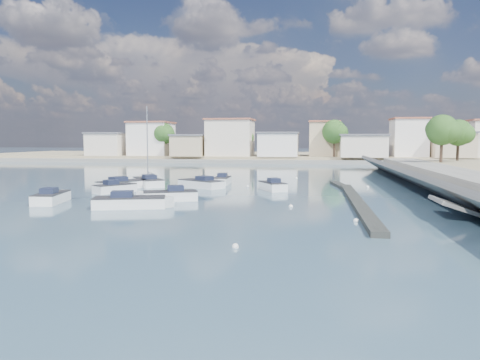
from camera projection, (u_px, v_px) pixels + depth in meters
The scene contains 16 objects.
ground at pixel (288, 175), 67.73m from camera, with size 400.00×400.00×0.00m, color #324B64.
breakwater at pixel (353, 198), 39.77m from camera, with size 2.00×31.02×0.35m.
far_shore_land at pixel (299, 157), 118.86m from camera, with size 160.00×40.00×1.40m, color gray.
far_shore_quay at pixel (296, 162), 98.21m from camera, with size 160.00×2.50×0.80m, color slate.
far_town at pixel (346, 140), 102.01m from camera, with size 113.01×12.80×8.35m.
shore_trees at pixel (337, 134), 93.59m from camera, with size 74.56×38.32×7.92m.
motorboat_a at pixel (52, 198), 38.19m from camera, with size 2.60×5.11×1.48m.
motorboat_b at pixel (117, 189), 45.31m from camera, with size 3.63×4.22×1.48m.
motorboat_c at pixel (199, 184), 50.06m from camera, with size 5.56×4.67×1.48m.
motorboat_d at pixel (167, 196), 39.33m from camera, with size 5.02×3.34×1.48m.
motorboat_e at pixel (125, 185), 49.17m from camera, with size 4.80×5.60×1.48m.
motorboat_f at pixel (272, 186), 47.56m from camera, with size 3.34×4.57×1.48m.
motorboat_g at pixel (221, 181), 53.30m from camera, with size 1.81×4.90×1.48m.
motorboat_h at pixel (134, 203), 35.27m from camera, with size 6.03×3.51×1.48m.
sailboat at pixel (147, 182), 52.22m from camera, with size 5.16×6.22×9.00m.
mooring_buoys at pixel (302, 197), 41.40m from camera, with size 13.04×40.07×0.33m.
Camera 1 is at (3.43, -27.80, 5.16)m, focal length 35.00 mm.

